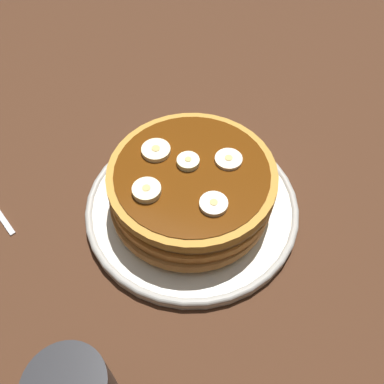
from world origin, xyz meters
TOP-DOWN VIEW (x-y plane):
  - ground_plane at (0.00, 0.00)cm, footprint 140.00×140.00cm
  - plate at (0.00, 0.00)cm, footprint 27.89×27.89cm
  - pancake_stack at (-0.04, -0.09)cm, footprint 21.38×20.81cm
  - banana_slice_0 at (-0.84, -0.94)cm, footprint 2.73×2.73cm
  - banana_slice_1 at (-3.45, 3.18)cm, footprint 3.33×3.33cm
  - banana_slice_2 at (-0.71, -5.29)cm, footprint 3.56×3.56cm
  - banana_slice_3 at (3.35, 4.37)cm, footprint 3.20×3.20cm
  - banana_slice_4 at (5.13, -3.13)cm, footprint 3.30×3.30cm

SIDE VIEW (x-z plane):
  - ground_plane at x=0.00cm, z-range -3.00..0.00cm
  - plate at x=0.00cm, z-range 0.06..1.77cm
  - pancake_stack at x=-0.04cm, z-range 1.45..8.18cm
  - banana_slice_1 at x=-3.45cm, z-range 7.95..8.63cm
  - banana_slice_3 at x=3.35cm, z-range 7.95..8.76cm
  - banana_slice_2 at x=-0.71cm, z-range 7.95..8.81cm
  - banana_slice_0 at x=-0.84cm, z-range 7.95..8.92cm
  - banana_slice_4 at x=5.13cm, z-range 7.95..9.00cm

